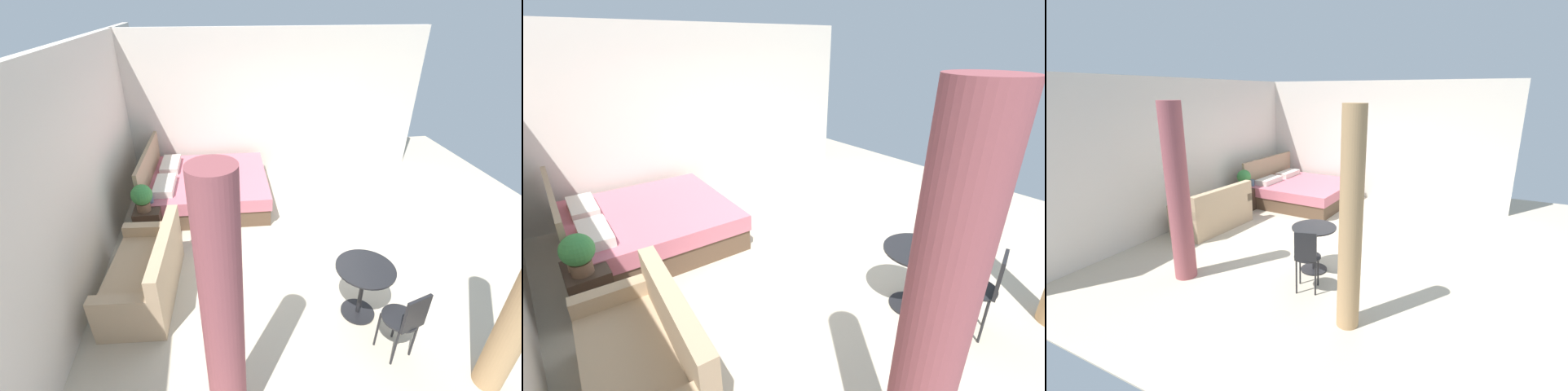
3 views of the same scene
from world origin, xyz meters
TOP-DOWN VIEW (x-y plane):
  - ground_plane at (0.00, 0.00)m, footprint 8.45×8.96m
  - wall_right at (2.73, 0.00)m, footprint 0.12×5.96m
  - bed at (1.51, 1.51)m, footprint 2.05×2.16m
  - couch at (-0.78, 2.25)m, footprint 1.56×0.88m
  - nightstand at (0.56, 2.39)m, footprint 0.53×0.40m
  - potted_plant at (0.46, 2.42)m, footprint 0.32×0.32m
  - vase at (0.68, 2.37)m, footprint 0.13×0.13m
  - balcony_table at (-1.46, -0.27)m, footprint 0.66×0.66m
  - cafe_chair_near_window at (-2.07, -0.46)m, footprint 0.45×0.45m
  - curtain_right at (-2.48, 1.33)m, footprint 0.31×0.31m

SIDE VIEW (x-z plane):
  - ground_plane at x=0.00m, z-range -0.02..0.00m
  - nightstand at x=0.56m, z-range 0.00..0.50m
  - bed at x=1.51m, z-range -0.24..0.80m
  - couch at x=-0.78m, z-range -0.13..0.72m
  - balcony_table at x=-1.46m, z-range 0.14..0.84m
  - cafe_chair_near_window at x=-2.07m, z-range 0.10..1.00m
  - vase at x=0.68m, z-range 0.50..0.66m
  - potted_plant at x=0.46m, z-range 0.52..0.95m
  - curtain_right at x=-2.48m, z-range 0.00..2.51m
  - wall_right at x=2.73m, z-range 0.00..2.87m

